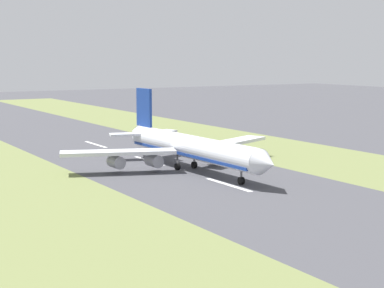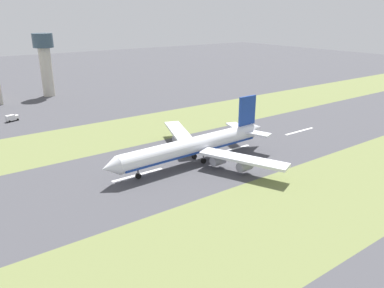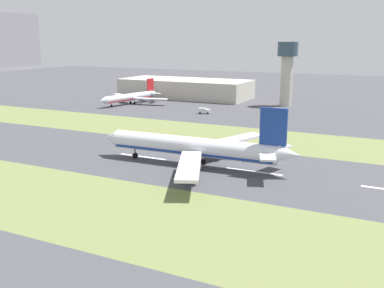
{
  "view_description": "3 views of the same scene",
  "coord_description": "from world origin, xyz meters",
  "px_view_note": "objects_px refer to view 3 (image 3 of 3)",
  "views": [
    {
      "loc": [
        81.32,
        142.58,
        29.26
      ],
      "look_at": [
        -2.15,
        2.2,
        7.0
      ],
      "focal_mm": 60.0,
      "sensor_mm": 36.0,
      "label": 1
    },
    {
      "loc": [
        -99.64,
        72.6,
        49.34
      ],
      "look_at": [
        -2.15,
        2.2,
        7.0
      ],
      "focal_mm": 35.0,
      "sensor_mm": 36.0,
      "label": 2
    },
    {
      "loc": [
        -126.28,
        -59.09,
        39.58
      ],
      "look_at": [
        -2.15,
        2.2,
        7.0
      ],
      "focal_mm": 42.0,
      "sensor_mm": 36.0,
      "label": 3
    }
  ],
  "objects_px": {
    "control_tower": "(287,67)",
    "terminal_building": "(185,88)",
    "airplane_main_jet": "(197,148)",
    "airplane_parked_apron": "(131,97)",
    "service_truck": "(204,111)"
  },
  "relations": [
    {
      "from": "terminal_building",
      "to": "service_truck",
      "type": "distance_m",
      "value": 70.84
    },
    {
      "from": "control_tower",
      "to": "service_truck",
      "type": "relative_size",
      "value": 5.91
    },
    {
      "from": "airplane_main_jet",
      "to": "service_truck",
      "type": "height_order",
      "value": "airplane_main_jet"
    },
    {
      "from": "service_truck",
      "to": "airplane_main_jet",
      "type": "bearing_deg",
      "value": -156.36
    },
    {
      "from": "airplane_main_jet",
      "to": "airplane_parked_apron",
      "type": "distance_m",
      "value": 144.9
    },
    {
      "from": "airplane_main_jet",
      "to": "control_tower",
      "type": "xyz_separation_m",
      "value": [
        142.45,
        9.32,
        17.27
      ]
    },
    {
      "from": "airplane_main_jet",
      "to": "service_truck",
      "type": "relative_size",
      "value": 10.51
    },
    {
      "from": "control_tower",
      "to": "airplane_parked_apron",
      "type": "relative_size",
      "value": 0.79
    },
    {
      "from": "terminal_building",
      "to": "airplane_main_jet",
      "type": "bearing_deg",
      "value": -151.61
    },
    {
      "from": "airplane_main_jet",
      "to": "control_tower",
      "type": "height_order",
      "value": "control_tower"
    },
    {
      "from": "airplane_main_jet",
      "to": "airplane_parked_apron",
      "type": "height_order",
      "value": "airplane_main_jet"
    },
    {
      "from": "airplane_main_jet",
      "to": "airplane_parked_apron",
      "type": "xyz_separation_m",
      "value": [
        107.67,
        96.96,
        -1.69
      ]
    },
    {
      "from": "control_tower",
      "to": "terminal_building",
      "type": "bearing_deg",
      "value": 83.02
    },
    {
      "from": "terminal_building",
      "to": "control_tower",
      "type": "xyz_separation_m",
      "value": [
        -8.87,
        -72.49,
        17.14
      ]
    },
    {
      "from": "airplane_parked_apron",
      "to": "control_tower",
      "type": "bearing_deg",
      "value": -68.35
    }
  ]
}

